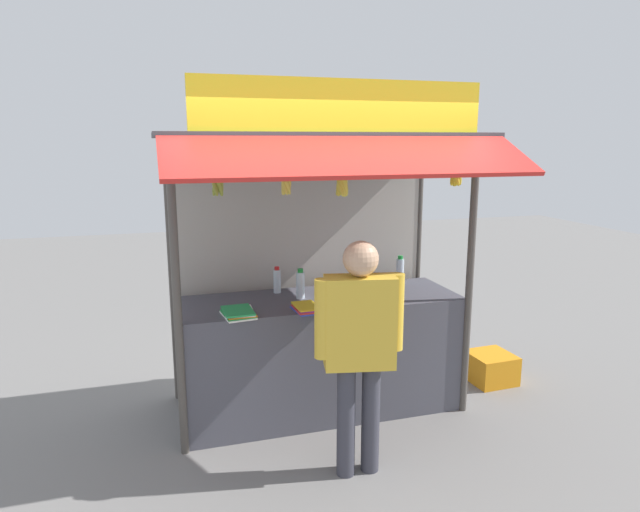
# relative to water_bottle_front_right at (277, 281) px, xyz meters

# --- Properties ---
(ground_plane) EXTENTS (20.00, 20.00, 0.00)m
(ground_plane) POSITION_rel_water_bottle_front_right_xyz_m (0.30, -0.26, -1.08)
(ground_plane) COLOR slate
(stall_counter) EXTENTS (2.29, 0.76, 0.97)m
(stall_counter) POSITION_rel_water_bottle_front_right_xyz_m (0.30, -0.26, -0.59)
(stall_counter) COLOR #4C4C56
(stall_counter) RESTS_ON ground
(stall_structure) EXTENTS (2.49, 1.66, 2.64)m
(stall_structure) POSITION_rel_water_bottle_front_right_xyz_m (0.30, -0.12, 0.54)
(stall_structure) COLOR #4C4742
(stall_structure) RESTS_ON ground
(water_bottle_front_right) EXTENTS (0.06, 0.06, 0.23)m
(water_bottle_front_right) POSITION_rel_water_bottle_front_right_xyz_m (0.00, 0.00, 0.00)
(water_bottle_front_right) COLOR silver
(water_bottle_front_right) RESTS_ON stall_counter
(water_bottle_mid_right) EXTENTS (0.07, 0.07, 0.25)m
(water_bottle_mid_right) POSITION_rel_water_bottle_front_right_xyz_m (0.14, -0.22, 0.01)
(water_bottle_mid_right) COLOR silver
(water_bottle_mid_right) RESTS_ON stall_counter
(water_bottle_rear_center) EXTENTS (0.07, 0.07, 0.25)m
(water_bottle_rear_center) POSITION_rel_water_bottle_front_right_xyz_m (1.14, 0.01, 0.01)
(water_bottle_rear_center) COLOR silver
(water_bottle_rear_center) RESTS_ON stall_counter
(magazine_stack_front_left) EXTENTS (0.24, 0.31, 0.05)m
(magazine_stack_front_left) POSITION_rel_water_bottle_front_right_xyz_m (-0.41, -0.54, -0.08)
(magazine_stack_front_left) COLOR white
(magazine_stack_front_left) RESTS_ON stall_counter
(magazine_stack_back_right) EXTENTS (0.20, 0.28, 0.04)m
(magazine_stack_back_right) POSITION_rel_water_bottle_front_right_xyz_m (0.10, -0.56, -0.08)
(magazine_stack_back_right) COLOR blue
(magazine_stack_back_right) RESTS_ON stall_counter
(banana_bunch_leftmost) EXTENTS (0.10, 0.10, 0.26)m
(banana_bunch_leftmost) POSITION_rel_water_bottle_front_right_xyz_m (1.22, -0.74, 0.89)
(banana_bunch_leftmost) COLOR #332D23
(banana_bunch_inner_right) EXTENTS (0.11, 0.11, 0.32)m
(banana_bunch_inner_right) POSITION_rel_water_bottle_front_right_xyz_m (0.32, -0.74, 0.85)
(banana_bunch_inner_right) COLOR #332D23
(banana_bunch_inner_left) EXTENTS (0.09, 0.10, 0.29)m
(banana_bunch_inner_left) POSITION_rel_water_bottle_front_right_xyz_m (-0.55, -0.74, 0.87)
(banana_bunch_inner_left) COLOR #332D23
(banana_bunch_rightmost) EXTENTS (0.08, 0.08, 0.29)m
(banana_bunch_rightmost) POSITION_rel_water_bottle_front_right_xyz_m (-0.09, -0.74, 0.86)
(banana_bunch_rightmost) COLOR #332D23
(vendor_person) EXTENTS (0.61, 0.28, 1.61)m
(vendor_person) POSITION_rel_water_bottle_front_right_xyz_m (0.28, -1.23, -0.11)
(vendor_person) COLOR #383842
(vendor_person) RESTS_ON ground
(plastic_crate) EXTENTS (0.41, 0.41, 0.27)m
(plastic_crate) POSITION_rel_water_bottle_front_right_xyz_m (1.99, -0.21, -0.94)
(plastic_crate) COLOR orange
(plastic_crate) RESTS_ON ground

